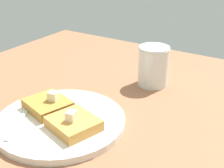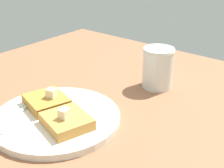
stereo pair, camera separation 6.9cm
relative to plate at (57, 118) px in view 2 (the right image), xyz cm
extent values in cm
cube|color=#905C3F|center=(-1.87, -7.84, -2.04)|extent=(93.99, 93.99, 2.45)
cylinder|color=silver|center=(0.00, 0.00, -0.11)|extent=(25.82, 25.82, 1.41)
torus|color=#35323E|center=(0.00, 0.00, 0.19)|extent=(25.82, 25.82, 0.80)
cube|color=#CD8E41|center=(-4.52, 1.38, 1.63)|extent=(10.60, 9.96, 2.07)
cube|color=#B17C33|center=(4.52, -1.38, 1.63)|extent=(10.60, 9.96, 2.07)
cube|color=beige|center=(-4.60, 1.94, 3.60)|extent=(1.93, 2.09, 1.88)
cube|color=#F3E9B5|center=(3.58, -2.15, 3.60)|extent=(2.25, 2.11, 1.88)
cube|color=silver|center=(5.08, 6.69, 0.77)|extent=(5.28, 9.34, 0.36)
cube|color=silver|center=(7.95, 0.96, 0.77)|extent=(3.22, 3.49, 0.36)
cube|color=silver|center=(10.03, -1.35, 0.77)|extent=(1.72, 3.00, 0.36)
cube|color=silver|center=(9.54, -1.60, 0.77)|extent=(1.72, 3.00, 0.36)
cube|color=silver|center=(9.04, -1.84, 0.77)|extent=(1.72, 3.00, 0.36)
cube|color=silver|center=(8.55, -2.09, 0.77)|extent=(1.72, 3.00, 0.36)
cylinder|color=#54290A|center=(-7.26, -26.92, 1.96)|extent=(6.94, 6.94, 5.54)
cylinder|color=silver|center=(-7.26, -26.92, 4.19)|extent=(7.54, 7.54, 10.01)
torus|color=silver|center=(-7.26, -26.92, 8.74)|extent=(7.74, 7.74, 0.50)
camera|label=1|loc=(-37.08, 39.32, 33.12)|focal=50.00mm
camera|label=2|loc=(-42.69, 35.31, 33.12)|focal=50.00mm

